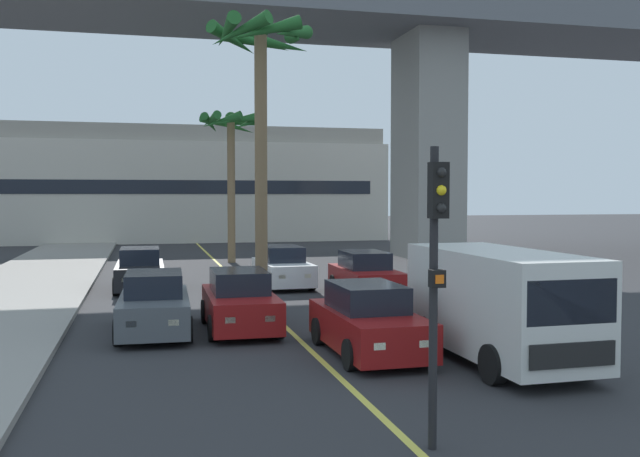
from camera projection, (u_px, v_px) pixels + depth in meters
name	position (u px, v px, depth m)	size (l,w,h in m)	color
lane_stripe_center	(252.00, 295.00, 24.95)	(0.14, 56.00, 0.01)	#DBCC4C
bridge_overpass	(237.00, 12.00, 36.86)	(66.30, 8.00, 16.60)	slate
pier_building_backdrop	(193.00, 185.00, 55.12)	(29.28, 8.04, 8.61)	beige
car_queue_front	(368.00, 322.00, 15.73)	(1.89, 4.13, 1.56)	maroon
car_queue_second	(140.00, 271.00, 26.27)	(1.85, 4.11, 1.56)	black
car_queue_third	(365.00, 276.00, 24.63)	(1.89, 4.13, 1.56)	maroon
car_queue_fourth	(283.00, 268.00, 27.25)	(1.91, 4.14, 1.56)	white
car_queue_fifth	(154.00, 305.00, 18.05)	(1.93, 4.15, 1.56)	#4C5156
car_queue_sixth	(240.00, 302.00, 18.56)	(1.87, 4.12, 1.56)	maroon
delivery_van	(499.00, 302.00, 14.91)	(2.23, 5.28, 2.36)	silver
traffic_light_median_near	(436.00, 255.00, 9.69)	(0.24, 0.37, 4.20)	black
palm_tree_near_median	(231.00, 138.00, 36.70)	(3.35, 3.39, 7.80)	brown
palm_tree_mid_median	(261.00, 73.00, 22.38)	(3.46, 3.46, 9.07)	brown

